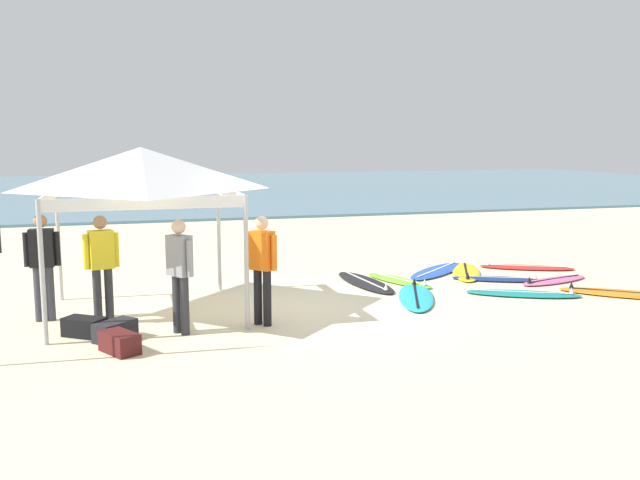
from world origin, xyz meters
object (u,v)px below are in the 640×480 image
(surfboard_red, at_px, (526,267))
(person_yellow, at_px, (102,262))
(surfboard_pink, at_px, (554,280))
(canopy_tent, at_px, (141,170))
(surfboard_black, at_px, (365,282))
(gear_bag_on_sand, at_px, (120,343))
(person_orange, at_px, (262,263))
(surfboard_teal, at_px, (524,294))
(surfboard_cyan, at_px, (416,296))
(gear_bag_near_tent, at_px, (115,331))
(person_grey, at_px, (180,268))
(surfboard_lime, at_px, (399,280))
(gear_bag_by_pole, at_px, (84,327))
(surfboard_navy, at_px, (498,279))
(surfboard_yellow, at_px, (466,272))
(surfboard_orange, at_px, (631,294))
(person_black, at_px, (42,260))
(surfboard_blue, at_px, (437,271))

(surfboard_red, bearing_deg, person_yellow, -166.67)
(surfboard_pink, bearing_deg, canopy_tent, -178.38)
(canopy_tent, distance_m, surfboard_black, 5.05)
(canopy_tent, relative_size, gear_bag_on_sand, 4.98)
(person_orange, bearing_deg, person_yellow, 161.46)
(canopy_tent, height_order, surfboard_teal, canopy_tent)
(surfboard_cyan, relative_size, gear_bag_near_tent, 3.98)
(person_grey, bearing_deg, surfboard_lime, 28.79)
(gear_bag_by_pole, bearing_deg, surfboard_red, 16.72)
(person_grey, bearing_deg, surfboard_navy, 17.57)
(person_yellow, relative_size, gear_bag_near_tent, 2.85)
(canopy_tent, distance_m, surfboard_yellow, 7.36)
(surfboard_navy, xyz_separation_m, surfboard_orange, (1.61, -1.96, -0.00))
(person_grey, bearing_deg, person_yellow, 140.49)
(person_grey, height_order, person_yellow, same)
(person_yellow, bearing_deg, surfboard_cyan, 1.92)
(person_black, bearing_deg, surfboard_blue, 13.67)
(person_yellow, bearing_deg, person_orange, -18.54)
(surfboard_red, relative_size, person_orange, 1.23)
(surfboard_yellow, height_order, gear_bag_near_tent, gear_bag_near_tent)
(person_black, height_order, gear_bag_on_sand, person_black)
(surfboard_teal, height_order, surfboard_blue, same)
(surfboard_navy, xyz_separation_m, surfboard_lime, (-2.02, 0.43, 0.00))
(canopy_tent, relative_size, gear_bag_near_tent, 4.98)
(surfboard_pink, height_order, surfboard_orange, same)
(surfboard_yellow, xyz_separation_m, gear_bag_near_tent, (-7.30, -3.02, 0.10))
(surfboard_cyan, distance_m, gear_bag_on_sand, 5.51)
(surfboard_pink, xyz_separation_m, gear_bag_on_sand, (-8.52, -2.34, 0.10))
(surfboard_lime, bearing_deg, person_black, -169.96)
(person_yellow, xyz_separation_m, gear_bag_by_pole, (-0.27, -0.65, -0.85))
(surfboard_red, bearing_deg, surfboard_pink, -102.00)
(surfboard_black, height_order, person_black, person_black)
(surfboard_teal, bearing_deg, person_black, 175.75)
(surfboard_blue, distance_m, person_orange, 5.61)
(gear_bag_near_tent, xyz_separation_m, gear_bag_by_pole, (-0.43, 0.34, 0.00))
(surfboard_orange, xyz_separation_m, surfboard_lime, (-3.63, 2.39, 0.00))
(surfboard_pink, bearing_deg, gear_bag_near_tent, -168.72)
(canopy_tent, relative_size, surfboard_navy, 1.60)
(gear_bag_near_tent, bearing_deg, surfboard_lime, 25.17)
(person_orange, bearing_deg, person_black, 159.32)
(surfboard_red, bearing_deg, surfboard_black, -173.03)
(surfboard_orange, height_order, person_black, person_black)
(surfboard_blue, xyz_separation_m, gear_bag_near_tent, (-6.76, -3.34, 0.10))
(surfboard_teal, height_order, surfboard_navy, same)
(surfboard_cyan, bearing_deg, surfboard_lime, 78.86)
(person_grey, xyz_separation_m, gear_bag_by_pole, (-1.38, 0.26, -0.85))
(surfboard_cyan, bearing_deg, surfboard_black, 106.82)
(surfboard_cyan, height_order, surfboard_blue, same)
(gear_bag_near_tent, xyz_separation_m, gear_bag_on_sand, (0.06, -0.63, 0.00))
(surfboard_blue, xyz_separation_m, gear_bag_by_pole, (-7.19, -3.00, 0.10))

